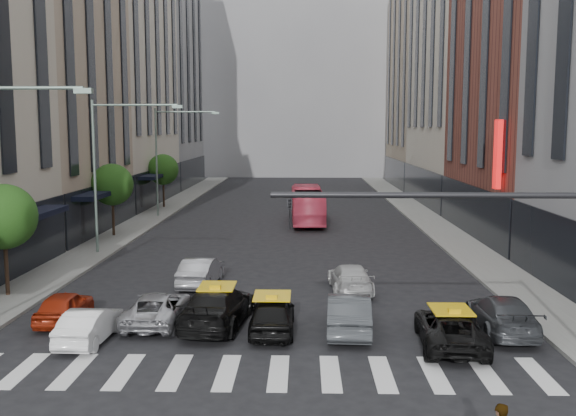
# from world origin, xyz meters

# --- Properties ---
(ground) EXTENTS (160.00, 160.00, 0.00)m
(ground) POSITION_xyz_m (0.00, 0.00, 0.00)
(ground) COLOR black
(ground) RESTS_ON ground
(sidewalk_left) EXTENTS (3.00, 96.00, 0.15)m
(sidewalk_left) POSITION_xyz_m (-11.50, 30.00, 0.07)
(sidewalk_left) COLOR slate
(sidewalk_left) RESTS_ON ground
(sidewalk_right) EXTENTS (3.00, 96.00, 0.15)m
(sidewalk_right) POSITION_xyz_m (11.50, 30.00, 0.07)
(sidewalk_right) COLOR slate
(sidewalk_right) RESTS_ON ground
(building_left_b) EXTENTS (8.00, 16.00, 24.00)m
(building_left_b) POSITION_xyz_m (-17.00, 28.00, 12.00)
(building_left_b) COLOR tan
(building_left_b) RESTS_ON ground
(building_left_c) EXTENTS (8.00, 20.00, 36.00)m
(building_left_c) POSITION_xyz_m (-17.00, 46.00, 18.00)
(building_left_c) COLOR beige
(building_left_c) RESTS_ON ground
(building_left_d) EXTENTS (8.00, 18.00, 30.00)m
(building_left_d) POSITION_xyz_m (-17.00, 65.00, 15.00)
(building_left_d) COLOR gray
(building_left_d) RESTS_ON ground
(building_right_b) EXTENTS (8.00, 18.00, 26.00)m
(building_right_b) POSITION_xyz_m (17.00, 27.00, 13.00)
(building_right_b) COLOR brown
(building_right_b) RESTS_ON ground
(building_right_d) EXTENTS (8.00, 18.00, 28.00)m
(building_right_d) POSITION_xyz_m (17.00, 65.00, 14.00)
(building_right_d) COLOR tan
(building_right_d) RESTS_ON ground
(building_far) EXTENTS (30.00, 10.00, 36.00)m
(building_far) POSITION_xyz_m (0.00, 85.00, 18.00)
(building_far) COLOR gray
(building_far) RESTS_ON ground
(tree_near) EXTENTS (2.88, 2.88, 4.95)m
(tree_near) POSITION_xyz_m (-11.80, 10.00, 3.65)
(tree_near) COLOR black
(tree_near) RESTS_ON sidewalk_left
(tree_mid) EXTENTS (2.88, 2.88, 4.95)m
(tree_mid) POSITION_xyz_m (-11.80, 26.00, 3.65)
(tree_mid) COLOR black
(tree_mid) RESTS_ON sidewalk_left
(tree_far) EXTENTS (2.88, 2.88, 4.95)m
(tree_far) POSITION_xyz_m (-11.80, 42.00, 3.65)
(tree_far) COLOR black
(tree_far) RESTS_ON sidewalk_left
(streetlamp_mid) EXTENTS (5.38, 0.25, 9.00)m
(streetlamp_mid) POSITION_xyz_m (-10.04, 20.00, 5.90)
(streetlamp_mid) COLOR gray
(streetlamp_mid) RESTS_ON sidewalk_left
(streetlamp_far) EXTENTS (5.38, 0.25, 9.00)m
(streetlamp_far) POSITION_xyz_m (-10.04, 36.00, 5.90)
(streetlamp_far) COLOR gray
(streetlamp_far) RESTS_ON sidewalk_left
(traffic_signal) EXTENTS (10.10, 0.20, 6.00)m
(traffic_signal) POSITION_xyz_m (7.69, -1.00, 4.47)
(traffic_signal) COLOR black
(traffic_signal) RESTS_ON ground
(liberty_sign) EXTENTS (0.30, 0.70, 4.00)m
(liberty_sign) POSITION_xyz_m (12.60, 20.00, 6.00)
(liberty_sign) COLOR red
(liberty_sign) RESTS_ON ground
(car_red) EXTENTS (1.51, 3.64, 1.23)m
(car_red) POSITION_xyz_m (-7.95, 6.53, 0.62)
(car_red) COLOR #9A230E
(car_red) RESTS_ON ground
(car_white_front) EXTENTS (1.44, 3.78, 1.23)m
(car_white_front) POSITION_xyz_m (-6.19, 4.25, 0.61)
(car_white_front) COLOR white
(car_white_front) RESTS_ON ground
(car_silver) EXTENTS (2.07, 4.46, 1.24)m
(car_silver) POSITION_xyz_m (-4.27, 6.41, 0.62)
(car_silver) COLOR #A5A5AA
(car_silver) RESTS_ON ground
(taxi_left) EXTENTS (2.73, 5.48, 1.53)m
(taxi_left) POSITION_xyz_m (-1.92, 6.18, 0.76)
(taxi_left) COLOR black
(taxi_left) RESTS_ON ground
(taxi_center) EXTENTS (1.64, 4.05, 1.38)m
(taxi_center) POSITION_xyz_m (0.21, 5.42, 0.69)
(taxi_center) COLOR black
(taxi_center) RESTS_ON ground
(car_grey_mid) EXTENTS (1.80, 4.53, 1.47)m
(car_grey_mid) POSITION_xyz_m (3.05, 5.59, 0.73)
(car_grey_mid) COLOR #383B3E
(car_grey_mid) RESTS_ON ground
(taxi_right) EXTENTS (2.48, 4.78, 1.29)m
(taxi_right) POSITION_xyz_m (6.44, 4.08, 0.64)
(taxi_right) COLOR black
(taxi_right) RESTS_ON ground
(car_grey_curb) EXTENTS (2.09, 4.80, 1.37)m
(car_grey_curb) POSITION_xyz_m (8.72, 5.71, 0.69)
(car_grey_curb) COLOR #383A3F
(car_grey_curb) RESTS_ON ground
(car_row2_left) EXTENTS (1.79, 4.29, 1.38)m
(car_row2_left) POSITION_xyz_m (-3.55, 12.49, 0.69)
(car_row2_left) COLOR #9E9EA3
(car_row2_left) RESTS_ON ground
(car_row2_right) EXTENTS (2.05, 4.49, 1.27)m
(car_row2_right) POSITION_xyz_m (3.53, 11.53, 0.64)
(car_row2_right) COLOR silver
(car_row2_right) RESTS_ON ground
(bus) EXTENTS (2.69, 10.33, 2.86)m
(bus) POSITION_xyz_m (1.66, 33.20, 1.43)
(bus) COLOR #EF4664
(bus) RESTS_ON ground
(rider) EXTENTS (0.69, 0.59, 1.60)m
(rider) POSITION_xyz_m (5.45, -4.72, 1.76)
(rider) COLOR gray
(rider) RESTS_ON motorcycle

